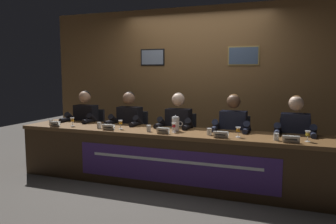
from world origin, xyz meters
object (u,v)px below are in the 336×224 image
chair_far_left (91,137)px  nameplate_far_right (291,139)px  juice_glass_left (120,123)px  panelist_far_right (295,135)px  water_pitcher_central (176,124)px  panelist_far_left (83,122)px  panelist_left (127,125)px  water_cup_far_left (51,122)px  nameplate_far_left (55,124)px  nameplate_left (108,127)px  chair_right (234,148)px  conference_table (165,148)px  juice_glass_center (174,126)px  water_cup_left (99,126)px  juice_glass_right (238,130)px  nameplate_center (163,131)px  water_cup_right (209,132)px  juice_glass_far_right (308,134)px  chair_left (133,140)px  panelist_center (177,128)px  nameplate_right (221,135)px  panelist_right (232,132)px  water_cup_far_right (276,137)px  chair_far_right (294,153)px  chair_center (181,144)px  water_cup_center (149,129)px

chair_far_left → nameplate_far_right: (3.18, -0.83, 0.34)m
juice_glass_left → panelist_far_right: (2.26, 0.49, -0.11)m
panelist_far_right → water_pitcher_central: 1.55m
panelist_far_left → panelist_left: (0.80, 0.00, 0.00)m
chair_far_left → water_cup_far_left: chair_far_left is taller
chair_far_left → nameplate_far_left: (-0.03, -0.84, 0.34)m
nameplate_left → chair_right: chair_right is taller
conference_table → juice_glass_center: 0.33m
water_cup_left → juice_glass_right: size_ratio=0.69×
juice_glass_right → nameplate_center: bearing=-173.8°
nameplate_far_left → nameplate_center: bearing=1.1°
nameplate_center → water_cup_right: (0.58, 0.12, -0.00)m
nameplate_center → juice_glass_far_right: (1.72, 0.11, 0.05)m
water_cup_left → water_cup_right: bearing=1.8°
conference_table → juice_glass_left: 0.73m
nameplate_far_left → chair_left: (0.84, 0.84, -0.34)m
panelist_center → nameplate_right: bearing=-38.8°
panelist_right → nameplate_right: bearing=-92.4°
nameplate_left → juice_glass_center: juice_glass_center is taller
chair_left → water_pitcher_central: (0.91, -0.56, 0.40)m
water_cup_left → nameplate_far_right: water_cup_left is taller
conference_table → panelist_right: (0.80, 0.48, 0.19)m
chair_left → panelist_center: panelist_center is taller
chair_far_left → water_cup_left: chair_far_left is taller
nameplate_far_right → nameplate_center: bearing=179.5°
chair_far_left → nameplate_right: size_ratio=5.00×
nameplate_center → chair_right: chair_right is taller
juice_glass_center → water_cup_far_right: juice_glass_center is taller
chair_far_left → chair_far_right: size_ratio=1.00×
chair_center → juice_glass_far_right: bearing=-21.8°
chair_right → panelist_right: 0.34m
juice_glass_left → nameplate_right: juice_glass_left is taller
nameplate_center → water_cup_center: bearing=161.0°
juice_glass_left → nameplate_right: (1.43, -0.13, -0.05)m
juice_glass_center → panelist_far_right: (1.48, 0.47, -0.11)m
juice_glass_far_right → chair_right: bearing=143.4°
water_cup_left → water_cup_far_right: size_ratio=1.00×
nameplate_left → chair_far_left: bearing=135.6°
nameplate_far_right → water_cup_right: bearing=171.9°
chair_center → chair_right: 0.80m
water_cup_left → panelist_far_right: size_ratio=0.07×
chair_center → nameplate_far_right: bearing=-27.8°
chair_right → juice_glass_center: bearing=-135.2°
water_cup_far_left → chair_far_right: bearing=12.2°
nameplate_center → juice_glass_right: size_ratio=1.33×
panelist_center → panelist_right: bearing=0.0°
juice_glass_center → chair_far_right: size_ratio=0.14×
conference_table → juice_glass_center: bearing=0.2°
panelist_far_left → nameplate_right: 2.47m
water_cup_far_left → nameplate_far_right: (3.37, -0.09, 0.00)m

